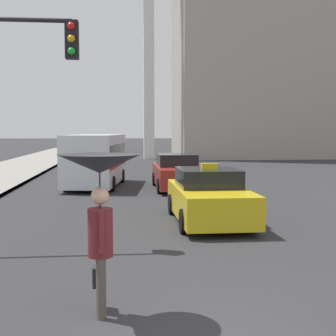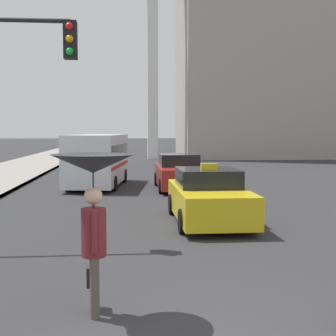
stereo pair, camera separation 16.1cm
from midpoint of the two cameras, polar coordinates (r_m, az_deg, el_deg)
The scene contains 6 objects.
taxi at distance 12.70m, azimuth 4.63°, elevation -3.59°, with size 1.91×4.25×1.60m.
sedan_red at distance 19.81m, azimuth 0.89°, elevation -0.60°, with size 1.91×4.40×1.48m.
ambulance_van at distance 20.92m, azimuth -9.01°, elevation 1.23°, with size 2.66×5.73×2.29m.
pedestrian_with_umbrella at distance 6.19m, azimuth -9.06°, elevation -2.17°, with size 1.10×1.10×2.16m.
building_tower_far at distance 65.82m, azimuth 16.50°, elevation 13.40°, with size 11.67×11.09×25.59m.
monument_cross at distance 42.18m, azimuth -2.51°, elevation 17.86°, with size 9.44×0.90×21.46m.
Camera 1 is at (-0.92, -4.90, 2.47)m, focal length 50.00 mm.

